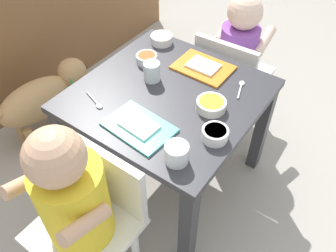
% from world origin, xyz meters
% --- Properties ---
extents(ground_plane, '(7.00, 7.00, 0.00)m').
position_xyz_m(ground_plane, '(0.00, 0.00, 0.00)').
color(ground_plane, '#9E998E').
extents(dining_table, '(0.59, 0.59, 0.45)m').
position_xyz_m(dining_table, '(0.00, 0.00, 0.38)').
color(dining_table, '#333338').
rests_on(dining_table, ground).
extents(seated_child_left, '(0.28, 0.28, 0.68)m').
position_xyz_m(seated_child_left, '(-0.46, -0.03, 0.41)').
color(seated_child_left, white).
rests_on(seated_child_left, ground).
extents(seated_child_right, '(0.29, 0.29, 0.62)m').
position_xyz_m(seated_child_right, '(0.45, -0.03, 0.39)').
color(seated_child_right, white).
rests_on(seated_child_right, ground).
extents(dog, '(0.47, 0.20, 0.31)m').
position_xyz_m(dog, '(-0.09, 0.61, 0.20)').
color(dog, tan).
rests_on(dog, ground).
extents(food_tray_left, '(0.16, 0.22, 0.02)m').
position_xyz_m(food_tray_left, '(-0.18, -0.02, 0.46)').
color(food_tray_left, '#4CC6BC').
rests_on(food_tray_left, dining_table).
extents(food_tray_right, '(0.15, 0.20, 0.02)m').
position_xyz_m(food_tray_right, '(0.18, -0.02, 0.46)').
color(food_tray_right, orange).
rests_on(food_tray_right, dining_table).
extents(water_cup_left, '(0.07, 0.07, 0.06)m').
position_xyz_m(water_cup_left, '(-0.22, -0.19, 0.48)').
color(water_cup_left, white).
rests_on(water_cup_left, dining_table).
extents(water_cup_right, '(0.06, 0.06, 0.07)m').
position_xyz_m(water_cup_right, '(0.03, 0.09, 0.48)').
color(water_cup_right, white).
rests_on(water_cup_right, dining_table).
extents(veggie_bowl_near, '(0.09, 0.09, 0.03)m').
position_xyz_m(veggie_bowl_near, '(0.23, 0.20, 0.47)').
color(veggie_bowl_near, white).
rests_on(veggie_bowl_near, dining_table).
extents(cereal_bowl_right_side, '(0.10, 0.10, 0.03)m').
position_xyz_m(cereal_bowl_right_side, '(0.02, -0.16, 0.47)').
color(cereal_bowl_right_side, silver).
rests_on(cereal_bowl_right_side, dining_table).
extents(cereal_bowl_left_side, '(0.08, 0.08, 0.04)m').
position_xyz_m(cereal_bowl_left_side, '(-0.09, -0.23, 0.47)').
color(cereal_bowl_left_side, white).
rests_on(cereal_bowl_left_side, dining_table).
extents(veggie_bowl_far, '(0.08, 0.08, 0.03)m').
position_xyz_m(veggie_bowl_far, '(0.10, 0.16, 0.47)').
color(veggie_bowl_far, white).
rests_on(veggie_bowl_far, dining_table).
extents(spoon_by_left_tray, '(0.04, 0.10, 0.01)m').
position_xyz_m(spoon_by_left_tray, '(-0.18, 0.16, 0.46)').
color(spoon_by_left_tray, silver).
rests_on(spoon_by_left_tray, dining_table).
extents(spoon_by_right_tray, '(0.10, 0.04, 0.01)m').
position_xyz_m(spoon_by_right_tray, '(0.16, -0.19, 0.46)').
color(spoon_by_right_tray, silver).
rests_on(spoon_by_right_tray, dining_table).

